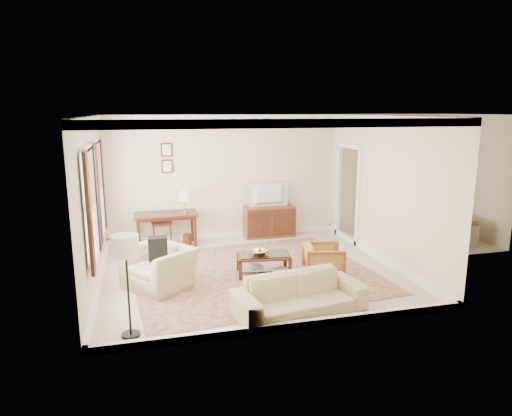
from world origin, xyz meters
name	(u,v)px	position (x,y,z in m)	size (l,w,h in m)	color
room_shell	(249,140)	(0.00, 0.00, 2.47)	(5.51, 5.01, 2.91)	beige
annex_bedroom	(422,225)	(4.49, 1.15, 0.34)	(3.00, 2.70, 2.90)	beige
window_front	(90,206)	(-2.70, -0.70, 1.55)	(0.12, 1.56, 1.80)	#CCB284
window_rear	(98,189)	(-2.70, 0.90, 1.55)	(0.12, 1.56, 1.80)	#CCB284
doorway	(348,195)	(2.71, 1.50, 1.08)	(0.10, 1.12, 2.25)	white
rug	(253,273)	(0.02, -0.17, 0.01)	(4.34, 3.72, 0.01)	#5A1E1F
writing_desk	(166,218)	(-1.42, 2.06, 0.64)	(1.38, 0.69, 0.75)	#462014
desk_chair	(161,220)	(-1.50, 2.41, 0.53)	(0.45, 0.45, 1.05)	brown
desk_lamp	(185,201)	(-0.98, 2.06, 1.00)	(0.32, 0.32, 0.50)	silver
framed_prints	(167,158)	(-1.32, 2.47, 1.94)	(0.25, 0.04, 0.68)	#462014
sideboard	(269,221)	(1.03, 2.24, 0.37)	(1.20, 0.46, 0.74)	brown
tv	(270,188)	(1.03, 2.22, 1.20)	(0.91, 0.52, 0.12)	black
coffee_table	(264,259)	(0.20, -0.27, 0.31)	(1.03, 0.69, 0.41)	#462014
fruit_bowl	(259,251)	(0.10, -0.27, 0.46)	(0.42, 0.42, 0.10)	silver
book_a	(250,266)	(-0.04, -0.19, 0.16)	(0.28, 0.04, 0.38)	brown
book_b	(276,268)	(0.39, -0.42, 0.16)	(0.28, 0.03, 0.38)	brown
striped_armchair	(323,260)	(1.19, -0.73, 0.35)	(0.68, 0.64, 0.70)	maroon
club_armchair	(159,261)	(-1.70, -0.38, 0.47)	(1.08, 0.70, 0.94)	tan
backpack	(158,246)	(-1.70, -0.35, 0.72)	(0.32, 0.22, 0.40)	black
sofa	(300,289)	(0.28, -1.98, 0.39)	(1.98, 0.58, 0.77)	tan
floor_lamp	(126,253)	(-2.17, -2.09, 1.17)	(0.35, 0.35, 1.42)	black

